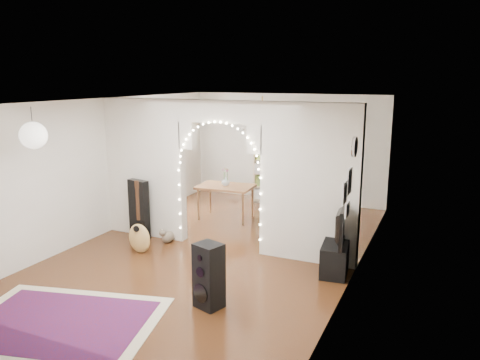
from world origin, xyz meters
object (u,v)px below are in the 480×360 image
at_px(dining_chair_left, 285,205).
at_px(acoustic_guitar, 139,227).
at_px(media_console, 336,256).
at_px(bookcase, 280,175).
at_px(floor_speaker, 209,276).
at_px(dining_table, 226,189).
at_px(dining_chair_right, 293,209).

bearing_deg(dining_chair_left, acoustic_guitar, -112.32).
xyz_separation_m(media_console, bookcase, (-2.29, 3.75, 0.44)).
xyz_separation_m(floor_speaker, dining_table, (-1.59, 3.81, 0.23)).
bearing_deg(acoustic_guitar, dining_chair_right, 50.98).
height_order(acoustic_guitar, floor_speaker, acoustic_guitar).
bearing_deg(bookcase, floor_speaker, -103.84).
relative_size(bookcase, dining_table, 1.10).
height_order(floor_speaker, bookcase, bookcase).
distance_m(media_console, dining_chair_right, 2.66).
height_order(floor_speaker, dining_chair_right, floor_speaker).
relative_size(floor_speaker, media_console, 0.91).
bearing_deg(floor_speaker, dining_chair_right, 110.44).
distance_m(dining_table, dining_chair_right, 1.55).
height_order(acoustic_guitar, media_console, acoustic_guitar).
xyz_separation_m(floor_speaker, bookcase, (-0.99, 5.71, 0.24)).
distance_m(acoustic_guitar, dining_chair_left, 3.66).
bearing_deg(acoustic_guitar, dining_table, 73.66).
distance_m(floor_speaker, dining_chair_left, 4.58).
bearing_deg(dining_chair_left, floor_speaker, -80.09).
distance_m(media_console, dining_chair_left, 3.13).
relative_size(floor_speaker, bookcase, 0.66).
height_order(acoustic_guitar, dining_table, acoustic_guitar).
bearing_deg(media_console, dining_table, 140.89).
bearing_deg(floor_speaker, dining_table, 131.12).
bearing_deg(dining_chair_left, dining_table, -142.60).
xyz_separation_m(bookcase, dining_table, (-0.61, -1.90, -0.01)).
relative_size(acoustic_guitar, dining_chair_left, 1.97).
bearing_deg(media_console, bookcase, 114.90).
bearing_deg(bookcase, dining_table, -131.41).
height_order(acoustic_guitar, bookcase, bookcase).
bearing_deg(dining_table, dining_chair_right, 10.40).
bearing_deg(floor_speaker, media_console, 74.83).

